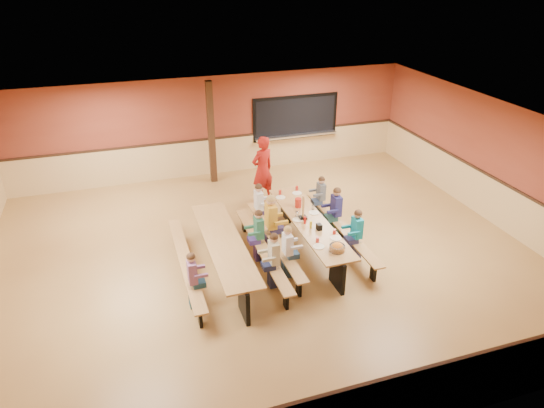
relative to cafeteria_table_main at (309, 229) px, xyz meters
name	(u,v)px	position (x,y,z in m)	size (l,w,h in m)	color
ground	(263,255)	(-1.07, 0.05, -0.53)	(12.00, 12.00, 0.00)	olive
room_envelope	(263,229)	(-1.07, 0.05, 0.16)	(12.04, 10.04, 3.02)	brown
kitchen_pass_through	(296,119)	(1.53, 5.01, 0.96)	(2.78, 0.28, 1.38)	black
structural_post	(211,133)	(-1.27, 4.45, 0.97)	(0.18, 0.18, 3.00)	#311D10
cafeteria_table_main	(309,229)	(0.00, 0.00, 0.00)	(1.91, 3.70, 0.74)	#A67842
cafeteria_table_second	(224,250)	(-2.02, -0.29, 0.00)	(1.91, 3.70, 0.74)	#A67842
seated_child_white_left	(287,252)	(-0.83, -0.86, 0.06)	(0.35, 0.29, 1.18)	white
seated_adult_yellow	(271,223)	(-0.83, 0.25, 0.15)	(0.44, 0.36, 1.35)	gold
seated_child_grey_left	(259,208)	(-0.83, 1.20, 0.08)	(0.37, 0.30, 1.22)	silver
seated_child_teal_right	(356,235)	(0.83, -0.71, 0.08)	(0.37, 0.30, 1.20)	teal
seated_child_navy_right	(336,212)	(0.83, 0.36, 0.10)	(0.39, 0.32, 1.25)	navy
seated_child_char_right	(321,198)	(0.83, 1.26, 0.05)	(0.34, 0.28, 1.16)	#53585E
seated_child_purple_sec	(193,280)	(-2.85, -1.24, 0.06)	(0.35, 0.29, 1.17)	#80507C
seated_child_green_sec	(259,236)	(-1.20, -0.06, 0.08)	(0.37, 0.30, 1.20)	#2A694D
seated_child_tan_sec	(274,261)	(-1.20, -1.10, 0.08)	(0.37, 0.30, 1.21)	#BBB696
standing_woman	(262,170)	(-0.27, 2.69, 0.41)	(0.68, 0.45, 1.87)	#A41812
punch_pitcher	(298,203)	(0.00, 0.70, 0.32)	(0.16, 0.16, 0.22)	red
chip_bowl	(337,247)	(0.06, -1.34, 0.29)	(0.32, 0.32, 0.15)	#F9A727
napkin_dispenser	(319,227)	(0.05, -0.44, 0.28)	(0.10, 0.14, 0.13)	black
condiment_mustard	(311,225)	(-0.10, -0.33, 0.30)	(0.06, 0.06, 0.17)	yellow
condiment_ketchup	(305,220)	(-0.15, -0.10, 0.30)	(0.06, 0.06, 0.17)	#B2140F
table_paddle	(303,213)	(-0.11, 0.12, 0.35)	(0.16, 0.16, 0.56)	black
place_settings	(309,218)	(0.00, 0.00, 0.27)	(0.65, 3.30, 0.11)	beige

